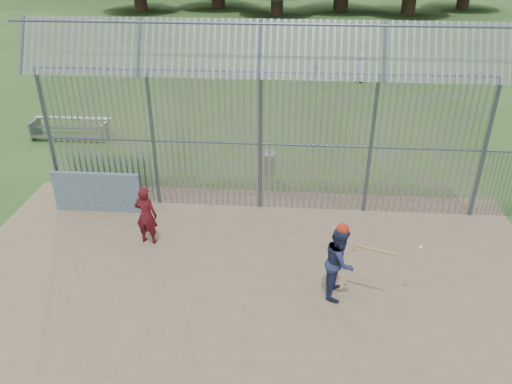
# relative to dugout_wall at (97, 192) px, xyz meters

# --- Properties ---
(ground) EXTENTS (120.00, 120.00, 0.00)m
(ground) POSITION_rel_dugout_wall_xyz_m (4.60, -2.90, -0.62)
(ground) COLOR #2D511E
(ground) RESTS_ON ground
(dirt_infield) EXTENTS (14.00, 10.00, 0.02)m
(dirt_infield) POSITION_rel_dugout_wall_xyz_m (4.60, -3.40, -0.61)
(dirt_infield) COLOR #756047
(dirt_infield) RESTS_ON ground
(dugout_wall) EXTENTS (2.50, 0.12, 1.20)m
(dugout_wall) POSITION_rel_dugout_wall_xyz_m (0.00, 0.00, 0.00)
(dugout_wall) COLOR #38566B
(dugout_wall) RESTS_ON dirt_infield
(batter) EXTENTS (0.76, 0.91, 1.70)m
(batter) POSITION_rel_dugout_wall_xyz_m (6.60, -3.14, 0.25)
(batter) COLOR navy
(batter) RESTS_ON dirt_infield
(onlooker) EXTENTS (0.63, 0.46, 1.59)m
(onlooker) POSITION_rel_dugout_wall_xyz_m (1.84, -1.46, 0.20)
(onlooker) COLOR maroon
(onlooker) RESTS_ON dirt_infield
(bg_kid_standing) EXTENTS (0.78, 0.51, 1.57)m
(bg_kid_standing) POSITION_rel_dugout_wall_xyz_m (8.89, 14.11, 0.17)
(bg_kid_standing) COLOR gray
(bg_kid_standing) RESTS_ON ground
(bg_kid_seated) EXTENTS (0.60, 0.28, 1.00)m
(bg_kid_seated) POSITION_rel_dugout_wall_xyz_m (6.63, 14.99, -0.12)
(bg_kid_seated) COLOR gray
(bg_kid_seated) RESTS_ON ground
(batting_gear) EXTENTS (1.81, 0.45, 0.56)m
(batting_gear) POSITION_rel_dugout_wall_xyz_m (6.76, -3.17, 1.00)
(batting_gear) COLOR #AD2517
(batting_gear) RESTS_ON ground
(trash_can) EXTENTS (0.56, 0.56, 0.82)m
(trash_can) POSITION_rel_dugout_wall_xyz_m (4.74, 2.86, -0.24)
(trash_can) COLOR #979AA0
(trash_can) RESTS_ON ground
(bleacher) EXTENTS (3.00, 0.95, 0.72)m
(bleacher) POSITION_rel_dugout_wall_xyz_m (-3.05, 5.33, -0.21)
(bleacher) COLOR slate
(bleacher) RESTS_ON ground
(backstop_fence) EXTENTS (20.09, 0.81, 5.30)m
(backstop_fence) POSITION_rel_dugout_wall_xyz_m (6.41, 0.53, 1.74)
(backstop_fence) COLOR #47566B
(backstop_fence) RESTS_ON ground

